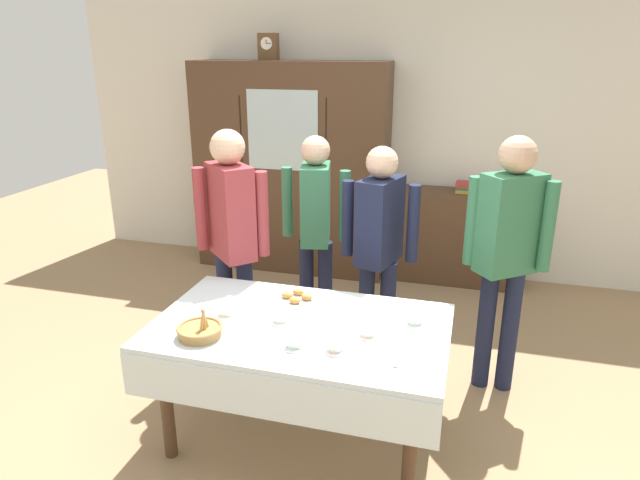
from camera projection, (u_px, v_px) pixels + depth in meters
The scene contains 21 objects.
ground_plane at pixel (311, 416), 3.44m from camera, with size 12.00×12.00×0.00m, color #997A56.
back_wall at pixel (388, 135), 5.41m from camera, with size 6.40×0.10×2.70m, color silver.
dining_table at pixel (299, 344), 3.02m from camera, with size 1.59×0.97×0.74m.
wall_cabinet at pixel (291, 169), 5.48m from camera, with size 1.90×0.46×2.04m.
mantel_clock at pixel (268, 47), 5.15m from camera, with size 0.18×0.11×0.24m.
bookshelf_low at pixel (459, 237), 5.29m from camera, with size 1.12×0.35×0.89m.
book_stack at pixel (464, 187), 5.13m from camera, with size 0.15×0.20×0.09m.
tea_cup_near_left at pixel (227, 311), 3.11m from camera, with size 0.13×0.13×0.06m.
tea_cup_back_edge at pixel (295, 342), 2.78m from camera, with size 0.13×0.13×0.06m.
tea_cup_near_right at pixel (335, 346), 2.74m from camera, with size 0.13×0.13×0.06m.
tea_cup_mid_right at pixel (368, 331), 2.89m from camera, with size 0.13×0.13×0.06m.
tea_cup_far_right at pixel (281, 318), 3.03m from camera, with size 0.13×0.13×0.06m.
tea_cup_mid_left at pixel (416, 319), 3.01m from camera, with size 0.13×0.13×0.06m.
bread_basket at pixel (200, 330), 2.88m from camera, with size 0.24×0.24×0.16m.
pastry_plate at pixel (297, 298), 3.29m from camera, with size 0.28×0.28×0.05m.
spoon_near_right at pixel (257, 302), 3.27m from camera, with size 0.12×0.02×0.01m.
spoon_mid_right at pixel (390, 366), 2.62m from camera, with size 0.12×0.02×0.01m.
person_behind_table_right at pixel (232, 229), 3.68m from camera, with size 0.52×0.39×1.68m.
person_by_cabinet at pixel (379, 238), 3.74m from camera, with size 0.52×0.40×1.56m.
person_beside_shelf at pixel (507, 242), 3.42m from camera, with size 0.52×0.38×1.68m.
person_behind_table_left at pixel (316, 219), 4.13m from camera, with size 0.52×0.39×1.57m.
Camera 1 is at (0.83, -2.77, 2.16)m, focal length 31.25 mm.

